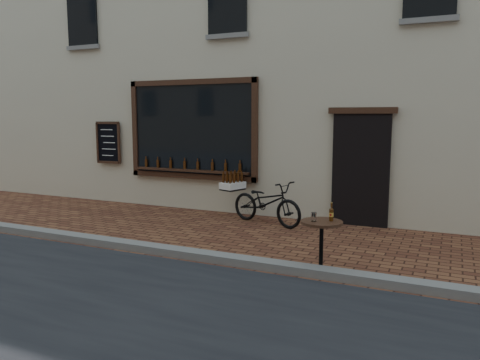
% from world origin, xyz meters
% --- Properties ---
extents(ground, '(90.00, 90.00, 0.00)m').
position_xyz_m(ground, '(0.00, 0.00, 0.00)').
color(ground, '#502719').
rests_on(ground, ground).
extents(kerb, '(90.00, 0.25, 0.12)m').
position_xyz_m(kerb, '(0.00, 0.20, 0.06)').
color(kerb, slate).
rests_on(kerb, ground).
extents(shop_building, '(28.00, 6.20, 10.00)m').
position_xyz_m(shop_building, '(0.00, 6.50, 5.00)').
color(shop_building, '#BCB194').
rests_on(shop_building, ground).
extents(cargo_bicycle, '(2.02, 1.11, 0.95)m').
position_xyz_m(cargo_bicycle, '(0.16, 2.80, 0.45)').
color(cargo_bicycle, black).
rests_on(cargo_bicycle, ground).
extents(bistro_table, '(0.57, 0.57, 0.98)m').
position_xyz_m(bistro_table, '(1.96, 0.35, 0.52)').
color(bistro_table, black).
rests_on(bistro_table, ground).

